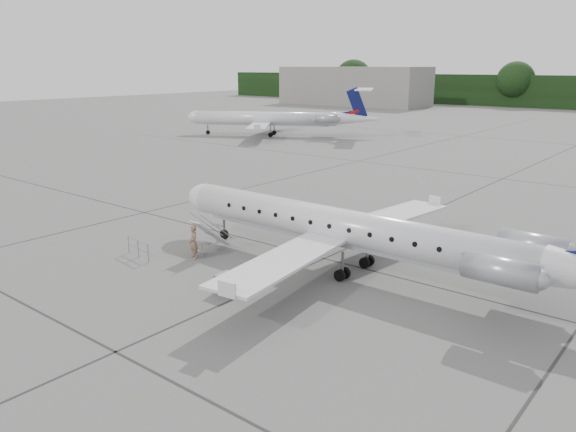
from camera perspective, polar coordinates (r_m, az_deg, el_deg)
The scene contains 8 objects.
ground at distance 26.63m, azimuth 6.34°, elevation -7.85°, with size 320.00×320.00×0.00m, color slate.
terminal_building at distance 155.03m, azimuth 6.65°, elevation 12.98°, with size 40.00×14.00×10.00m, color gray.
main_regional_jet at distance 28.66m, azimuth 5.47°, elevation 0.70°, with size 25.34×18.24×6.50m, color silver, non-canonical shape.
airstair at distance 32.16m, azimuth -7.74°, elevation -1.90°, with size 0.85×2.50×2.04m, color silver, non-canonical shape.
passenger at distance 31.29m, azimuth -9.58°, elevation -2.63°, with size 0.68×0.44×1.86m, color #835F47.
safety_railing at distance 32.19m, azimuth -14.98°, elevation -3.24°, with size 2.20×0.08×1.00m, color gray, non-canonical shape.
baggage_cart at distance 26.56m, azimuth -6.02°, elevation -6.80°, with size 1.08×0.88×0.94m, color black, non-canonical shape.
bg_regional_left at distance 85.89m, azimuth -2.28°, elevation 10.55°, with size 27.40×19.73×7.19m, color silver, non-canonical shape.
Camera 1 is at (13.04, -20.80, 10.32)m, focal length 35.00 mm.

